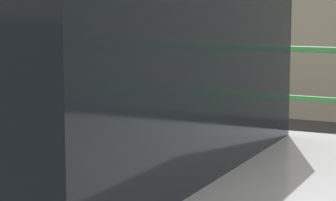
% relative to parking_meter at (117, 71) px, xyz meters
% --- Properties ---
extents(sidewalk_curb, '(36.00, 3.34, 0.15)m').
position_rel_parking_meter_xyz_m(sidewalk_curb, '(-0.06, 1.28, -1.16)').
color(sidewalk_curb, gray).
rests_on(sidewalk_curb, ground).
extents(parking_meter, '(0.17, 0.18, 1.50)m').
position_rel_parking_meter_xyz_m(parking_meter, '(0.00, 0.00, 0.00)').
color(parking_meter, slate).
rests_on(parking_meter, sidewalk_curb).
extents(pedestrian_at_meter, '(0.62, 0.46, 1.70)m').
position_rel_parking_meter_xyz_m(pedestrian_at_meter, '(0.68, 0.08, -0.11)').
color(pedestrian_at_meter, black).
rests_on(pedestrian_at_meter, sidewalk_curb).
extents(background_railing, '(24.06, 0.06, 1.11)m').
position_rel_parking_meter_xyz_m(background_railing, '(-0.06, 2.83, -0.29)').
color(background_railing, '#2D7A38').
rests_on(background_railing, sidewalk_curb).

